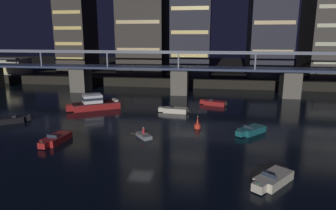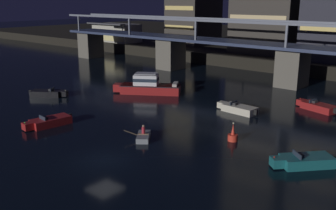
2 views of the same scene
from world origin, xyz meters
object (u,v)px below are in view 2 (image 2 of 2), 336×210
at_px(dinghy_with_paddler, 143,136).
at_px(speedboat_near_center, 48,93).
at_px(river_bridge, 293,59).
at_px(waterfront_pavilion, 117,33).
at_px(speedboat_near_right, 238,109).
at_px(speedboat_far_center, 304,161).
at_px(channel_buoy, 233,136).
at_px(speedboat_mid_right, 49,122).
at_px(speedboat_mid_center, 317,107).
at_px(cabin_cruiser_near_left, 148,86).

bearing_deg(dinghy_with_paddler, speedboat_near_center, 170.54).
distance_m(river_bridge, waterfront_pavilion, 52.56).
xyz_separation_m(river_bridge, dinghy_with_paddler, (-0.97, -30.29, -3.87)).
relative_size(river_bridge, speedboat_near_center, 20.88).
distance_m(speedboat_near_center, speedboat_near_right, 25.05).
bearing_deg(speedboat_far_center, dinghy_with_paddler, -164.25).
relative_size(channel_buoy, dinghy_with_paddler, 0.65).
bearing_deg(speedboat_mid_right, speedboat_near_center, 147.71).
distance_m(river_bridge, speedboat_far_center, 29.53).
relative_size(waterfront_pavilion, speedboat_mid_center, 2.40).
relative_size(speedboat_near_right, speedboat_mid_right, 1.00).
bearing_deg(speedboat_far_center, speedboat_near_center, -179.48).
height_order(cabin_cruiser_near_left, speedboat_mid_center, cabin_cruiser_near_left).
bearing_deg(speedboat_mid_right, speedboat_far_center, 17.08).
distance_m(waterfront_pavilion, channel_buoy, 67.90).
xyz_separation_m(river_bridge, speedboat_near_right, (1.05, -16.93, -3.73)).
bearing_deg(waterfront_pavilion, speedboat_mid_right, -48.64).
relative_size(river_bridge, cabin_cruiser_near_left, 11.25).
distance_m(river_bridge, speedboat_near_center, 34.85).
bearing_deg(speedboat_mid_right, speedboat_mid_center, 51.66).
xyz_separation_m(waterfront_pavilion, dinghy_with_paddler, (50.22, -42.20, -4.16)).
height_order(speedboat_near_right, speedboat_far_center, same).
height_order(cabin_cruiser_near_left, speedboat_far_center, cabin_cruiser_near_left).
bearing_deg(dinghy_with_paddler, speedboat_mid_right, -161.15).
xyz_separation_m(waterfront_pavilion, speedboat_near_right, (52.24, -28.84, -4.02)).
height_order(waterfront_pavilion, cabin_cruiser_near_left, waterfront_pavilion).
distance_m(speedboat_mid_center, speedboat_mid_right, 30.01).
height_order(cabin_cruiser_near_left, channel_buoy, cabin_cruiser_near_left).
bearing_deg(waterfront_pavilion, speedboat_mid_center, -20.59).
bearing_deg(cabin_cruiser_near_left, waterfront_pavilion, 142.96).
relative_size(river_bridge, speedboat_far_center, 21.90).
bearing_deg(speedboat_near_right, waterfront_pavilion, 151.10).
bearing_deg(channel_buoy, waterfront_pavilion, 146.71).
xyz_separation_m(waterfront_pavilion, channel_buoy, (56.66, -37.21, -3.96)).
xyz_separation_m(speedboat_near_center, speedboat_far_center, (34.51, 0.31, 0.00)).
bearing_deg(speedboat_mid_right, waterfront_pavilion, 131.36).
xyz_separation_m(river_bridge, speedboat_mid_center, (7.60, -10.17, -3.73)).
bearing_deg(dinghy_with_paddler, speedboat_far_center, 15.75).
distance_m(speedboat_far_center, channel_buoy, 7.17).
xyz_separation_m(speedboat_near_center, dinghy_with_paddler, (21.00, -3.50, -0.14)).
distance_m(speedboat_near_right, speedboat_mid_right, 20.68).
bearing_deg(cabin_cruiser_near_left, speedboat_near_center, -131.78).
distance_m(cabin_cruiser_near_left, speedboat_near_center, 13.36).
height_order(speedboat_far_center, dinghy_with_paddler, dinghy_with_paddler).
xyz_separation_m(river_bridge, channel_buoy, (5.47, -25.29, -3.67)).
bearing_deg(speedboat_near_right, speedboat_far_center, -39.74).
relative_size(river_bridge, waterfront_pavilion, 7.99).
distance_m(speedboat_mid_center, dinghy_with_paddler, 21.87).
relative_size(cabin_cruiser_near_left, speedboat_near_center, 1.86).
height_order(speedboat_near_center, speedboat_near_right, same).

